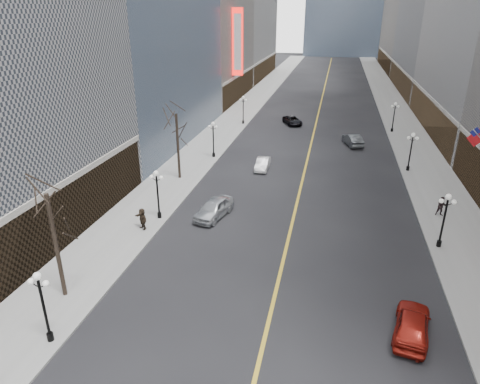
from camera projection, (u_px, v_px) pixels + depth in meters
The scene contains 20 objects.
sidewalk_east at pixel (403, 126), 69.46m from camera, with size 6.00×230.00×0.15m, color gray.
sidewalk_west at pixel (236, 118), 75.04m from camera, with size 6.00×230.00×0.15m, color gray.
lane_line at pixel (319, 110), 81.27m from camera, with size 0.25×200.00×0.02m, color gold.
streetlamp_east_1 at pixel (445, 215), 32.84m from camera, with size 1.26×0.44×4.52m.
streetlamp_east_2 at pixel (411, 148), 49.02m from camera, with size 1.26×0.44×4.52m.
streetlamp_east_3 at pixel (394, 114), 65.20m from camera, with size 1.26×0.44×4.52m.
streetlamp_west_0 at pixel (42, 300), 23.17m from camera, with size 1.26×0.44×4.52m.
streetlamp_west_1 at pixel (157, 190), 37.55m from camera, with size 1.26×0.44×4.52m.
streetlamp_west_2 at pixel (213, 136), 53.73m from camera, with size 1.26×0.44×4.52m.
streetlamp_west_3 at pixel (243, 107), 69.91m from camera, with size 1.26×0.44×4.52m.
theatre_marquee at pixel (238, 42), 79.75m from camera, with size 2.00×0.55×12.00m.
tree_west_near at pixel (49, 211), 25.80m from camera, with size 3.60×3.60×7.92m.
tree_west_far at pixel (177, 124), 45.57m from camera, with size 3.60×3.60×7.92m.
car_nb_near at pixel (214, 208), 38.78m from camera, with size 2.01×4.99×1.70m, color silver.
car_nb_mid at pixel (263, 164), 50.64m from camera, with size 1.41×4.04×1.33m, color silver.
car_nb_far at pixel (293, 121), 70.67m from camera, with size 2.22×4.83×1.34m, color black.
car_sb_mid at pixel (412, 324), 24.52m from camera, with size 1.90×4.72×1.61m, color maroon.
car_sb_far at pixel (353, 140), 59.59m from camera, with size 1.68×4.83×1.59m, color #44484B.
ped_east_walk at pixel (442, 206), 38.69m from camera, with size 0.88×0.48×1.81m, color black.
ped_west_far at pixel (142, 219), 36.34m from camera, with size 1.73×0.50×1.87m, color black.
Camera 1 is at (2.80, -2.26, 17.35)m, focal length 32.00 mm.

